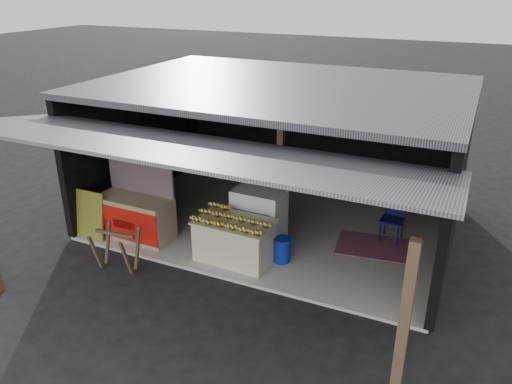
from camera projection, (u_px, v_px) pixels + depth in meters
The scene contains 13 objects.
ground at pixel (222, 280), 8.83m from camera, with size 80.00×80.00×0.00m, color black.
concrete_slab at pixel (277, 221), 10.90m from camera, with size 7.00×5.00×0.06m, color gray.
shophouse at pixel (284, 125), 10.35m from camera, with size 7.40×7.29×3.02m.
banana_table at pixel (235, 240), 9.22m from camera, with size 1.46×0.92×0.79m.
banana_pile at pixel (235, 217), 9.04m from camera, with size 1.32×0.79×0.16m, color gold, non-canonical shape.
white_crate at pixel (259, 216), 9.83m from camera, with size 1.00×0.69×1.09m.
neighbor_stall at pixel (136, 215), 10.00m from camera, with size 1.54×0.71×1.58m.
green_signboard at pixel (90, 215), 9.97m from camera, with size 0.66×0.04×0.99m, color black.
sawhorse at pixel (116, 246), 8.96m from camera, with size 0.78×0.74×0.76m.
water_barrel at pixel (282, 251), 9.20m from camera, with size 0.30×0.30×0.45m, color navy.
plastic_chair at pixel (394, 214), 9.91m from camera, with size 0.46×0.46×0.91m.
magenta_rug at pixel (376, 247), 9.78m from camera, with size 1.50×1.00×0.01m, color maroon.
picture_frames at pixel (309, 111), 12.22m from camera, with size 1.62×0.04×0.46m.
Camera 1 is at (3.69, -6.56, 4.91)m, focal length 35.00 mm.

